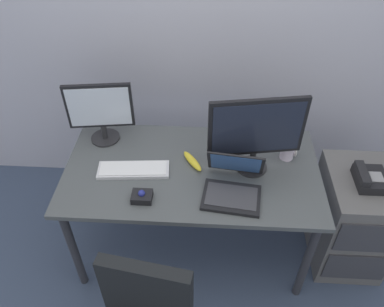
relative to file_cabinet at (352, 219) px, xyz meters
name	(u,v)px	position (x,y,z in m)	size (l,w,h in m)	color
ground_plane	(192,242)	(-1.02, 0.01, -0.35)	(8.00, 8.00, 0.00)	#3C4961
back_wall	(199,6)	(-1.02, 0.76, 1.05)	(6.00, 0.10, 2.80)	#B5B4C4
desk	(192,178)	(-1.02, 0.01, 0.30)	(1.49, 0.79, 0.73)	#4B4F51
file_cabinet	(352,219)	(0.00, 0.00, 0.00)	(0.42, 0.53, 0.70)	#5E5C5B
desk_phone	(370,178)	(-0.01, -0.02, 0.38)	(0.17, 0.20, 0.09)	black
monitor_main	(257,131)	(-0.67, 0.04, 0.65)	(0.53, 0.18, 0.48)	#262628
monitor_side	(100,110)	(-1.59, 0.25, 0.60)	(0.40, 0.18, 0.40)	#262628
keyboard	(133,170)	(-1.36, -0.03, 0.39)	(0.42, 0.17, 0.03)	silver
laptop	(233,185)	(-0.79, -0.15, 0.43)	(0.35, 0.36, 0.22)	black
trackball_mouse	(142,196)	(-1.28, -0.24, 0.40)	(0.11, 0.09, 0.07)	black
coffee_mug	(288,151)	(-0.46, 0.14, 0.43)	(0.09, 0.08, 0.11)	silver
banana	(193,161)	(-1.02, 0.05, 0.40)	(0.19, 0.04, 0.04)	yellow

